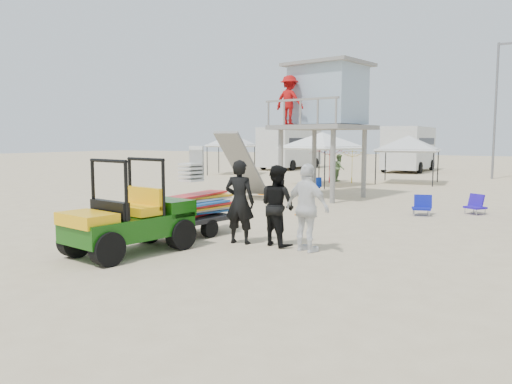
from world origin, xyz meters
The scene contains 21 objects.
ground centered at (0.00, 0.00, 0.00)m, with size 140.00×140.00×0.00m, color beige.
utility_cart centered at (-1.83, 1.60, 0.92)m, with size 1.69×2.77×1.97m.
surf_trailer centered at (-1.82, 3.94, 0.80)m, with size 1.43×2.25×1.97m.
man_left centered at (-0.31, 3.64, 0.97)m, with size 0.71×0.46×1.94m, color black.
man_mid centered at (0.54, 3.89, 0.91)m, with size 0.89×0.69×1.83m, color black.
man_right centered at (1.39, 3.64, 0.95)m, with size 1.11×0.46×1.89m, color white.
lifeguard_tower centered at (-2.22, 13.05, 3.96)m, with size 3.84×3.84×5.32m.
canopy_white_a centered at (-4.27, 17.99, 2.59)m, with size 3.93×3.93×3.14m.
canopy_white_b centered at (-12.61, 22.29, 2.59)m, with size 3.46×3.46×3.14m.
canopy_white_c centered at (-0.70, 21.38, 2.44)m, with size 3.31×3.31×2.98m.
umbrella_a centered at (-4.41, 19.39, 0.98)m, with size 2.15×2.19×1.97m, color red.
umbrella_b centered at (-3.26, 19.84, 0.92)m, with size 2.01×2.05×1.85m, color gold.
cone_near centered at (-0.89, 8.27, 0.25)m, with size 0.34×0.34×0.50m, color orange.
cone_far centered at (-4.77, 12.64, 0.25)m, with size 0.34×0.34×0.50m, color orange.
beach_chair_a centered at (-3.35, 14.99, 0.31)m, with size 0.72×0.80×0.64m.
beach_chair_b centered at (2.42, 10.17, 0.31)m, with size 0.66×0.72×0.64m.
beach_chair_c centered at (3.86, 11.30, 0.31)m, with size 0.73×0.82×0.64m.
rv_far_left centered at (-12.00, 29.99, 1.80)m, with size 2.64×6.80×3.25m.
rv_mid_left centered at (-3.00, 31.49, 1.80)m, with size 2.65×6.50×3.25m.
light_pole_left centered at (3.00, 27.00, 4.00)m, with size 0.14×0.14×8.00m, color slate.
distant_beachgoers centered at (0.41, 23.72, 0.81)m, with size 12.33×8.03×1.74m.
Camera 1 is at (5.72, -5.99, 2.42)m, focal length 35.00 mm.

